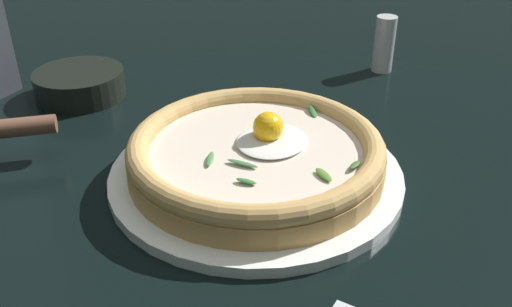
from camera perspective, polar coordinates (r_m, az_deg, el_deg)
ground_plane at (r=0.61m, az=-1.52°, el=-4.75°), size 2.40×2.40×0.03m
pizza_plate at (r=0.61m, az=0.00°, el=-2.11°), size 0.32×0.32×0.01m
pizza at (r=0.60m, az=0.03°, el=0.11°), size 0.28×0.28×0.06m
side_bowl at (r=0.84m, az=-17.67°, el=6.84°), size 0.13×0.13×0.04m
pepper_shaker at (r=0.90m, az=13.04°, el=10.91°), size 0.03×0.03×0.09m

